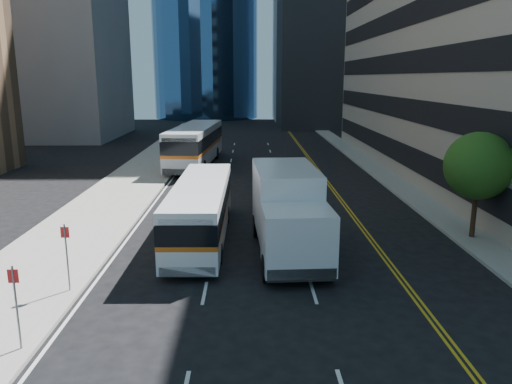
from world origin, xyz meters
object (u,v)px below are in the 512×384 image
box_truck (288,211)px  bus_front (201,209)px  street_tree (479,166)px  bus_rear (195,144)px

box_truck → bus_front: bearing=150.1°
street_tree → bus_front: (-13.16, 0.20, -2.11)m
bus_rear → box_truck: 24.22m
street_tree → bus_rear: size_ratio=0.37×
bus_front → bus_rear: 21.43m
bus_rear → box_truck: size_ratio=1.73×
bus_front → bus_rear: bearing=97.1°
street_tree → box_truck: 9.46m
street_tree → box_truck: (-9.13, -1.85, -1.66)m
bus_front → bus_rear: bus_rear is taller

